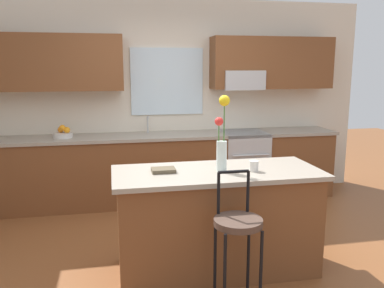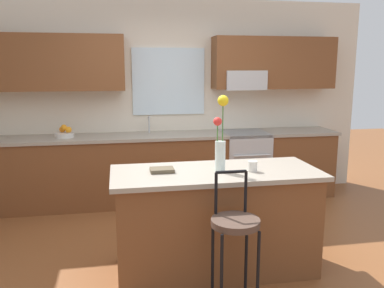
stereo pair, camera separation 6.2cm
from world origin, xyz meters
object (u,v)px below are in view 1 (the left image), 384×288
oven_range (243,165)px  kitchen_island (217,220)px  mug_ceramic (254,166)px  fruit_bowl_oranges (63,134)px  bar_stool_near (238,228)px  cookbook (163,170)px  flower_vase (222,139)px

oven_range → kitchen_island: same height
mug_ceramic → fruit_bowl_oranges: bearing=131.0°
kitchen_island → mug_ceramic: mug_ceramic is taller
mug_ceramic → fruit_bowl_oranges: size_ratio=0.37×
mug_ceramic → bar_stool_near: bearing=-120.5°
kitchen_island → fruit_bowl_oranges: 2.52m
fruit_bowl_oranges → cookbook: bearing=-62.0°
oven_range → bar_stool_near: bar_stool_near is taller
oven_range → bar_stool_near: size_ratio=0.88×
flower_vase → oven_range: bearing=66.4°
oven_range → bar_stool_near: bearing=-109.4°
oven_range → flower_vase: (-0.86, -1.96, 0.74)m
mug_ceramic → oven_range: bearing=73.7°
cookbook → mug_ceramic: bearing=-9.3°
kitchen_island → cookbook: (-0.46, 0.04, 0.47)m
flower_vase → fruit_bowl_oranges: bearing=127.4°
mug_ceramic → cookbook: bearing=170.7°
kitchen_island → bar_stool_near: 0.62m
flower_vase → cookbook: (-0.50, 0.06, -0.26)m
bar_stool_near → cookbook: 0.84m
oven_range → fruit_bowl_oranges: 2.43m
kitchen_island → fruit_bowl_oranges: (-1.49, 1.97, 0.51)m
bar_stool_near → mug_ceramic: (0.30, 0.51, 0.33)m
bar_stool_near → cookbook: size_ratio=5.21×
mug_ceramic → cookbook: mug_ceramic is taller
bar_stool_near → fruit_bowl_oranges: 2.98m
mug_ceramic → fruit_bowl_oranges: fruit_bowl_oranges is taller
oven_range → mug_ceramic: mug_ceramic is taller
flower_vase → fruit_bowl_oranges: flower_vase is taller
kitchen_island → bar_stool_near: bar_stool_near is taller
bar_stool_near → flower_vase: bearing=86.7°
kitchen_island → mug_ceramic: bearing=-15.4°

